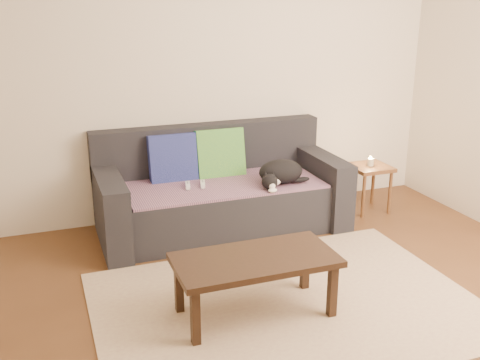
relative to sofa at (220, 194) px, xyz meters
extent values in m
plane|color=brown|center=(0.00, -1.57, -0.31)|extent=(4.50, 4.50, 0.00)
cube|color=beige|center=(0.00, 0.43, 0.99)|extent=(4.50, 0.04, 2.60)
cube|color=#232328|center=(0.00, -0.07, -0.10)|extent=(1.70, 0.78, 0.42)
cube|color=#232328|center=(0.00, 0.33, 0.34)|extent=(2.10, 0.18, 0.45)
cube|color=#232328|center=(-0.95, -0.07, -0.01)|extent=(0.20, 0.90, 0.60)
cube|color=#232328|center=(0.95, -0.07, -0.01)|extent=(0.20, 0.90, 0.60)
cube|color=#3D284C|center=(0.00, -0.09, 0.12)|extent=(1.66, 0.74, 0.02)
cube|color=navy|center=(-0.37, 0.17, 0.32)|extent=(0.41, 0.17, 0.42)
cube|color=#0D5746|center=(0.06, 0.17, 0.32)|extent=(0.43, 0.19, 0.45)
ellipsoid|color=black|center=(0.46, -0.25, 0.23)|extent=(0.41, 0.32, 0.20)
sphere|color=black|center=(0.31, -0.38, 0.20)|extent=(0.14, 0.14, 0.13)
sphere|color=white|center=(0.31, -0.43, 0.18)|extent=(0.06, 0.06, 0.06)
ellipsoid|color=black|center=(0.62, -0.33, 0.17)|extent=(0.16, 0.06, 0.04)
cube|color=white|center=(-0.31, -0.08, 0.15)|extent=(0.07, 0.15, 0.03)
cube|color=white|center=(-0.18, -0.09, 0.15)|extent=(0.07, 0.15, 0.03)
cube|color=brown|center=(1.46, -0.09, 0.12)|extent=(0.36, 0.36, 0.04)
cylinder|color=brown|center=(1.31, -0.23, -0.10)|extent=(0.03, 0.03, 0.41)
cylinder|color=brown|center=(1.60, -0.23, -0.10)|extent=(0.03, 0.03, 0.41)
cylinder|color=brown|center=(1.31, 0.06, -0.10)|extent=(0.03, 0.03, 0.41)
cylinder|color=brown|center=(1.60, 0.06, -0.10)|extent=(0.03, 0.03, 0.41)
cylinder|color=beige|center=(1.46, -0.09, 0.17)|extent=(0.06, 0.06, 0.07)
sphere|color=#FFBF59|center=(1.46, -0.09, 0.22)|extent=(0.02, 0.02, 0.02)
cube|color=tan|center=(0.00, -1.42, -0.30)|extent=(2.50, 1.80, 0.01)
cube|color=black|center=(-0.24, -1.45, 0.08)|extent=(1.02, 0.51, 0.04)
cube|color=black|center=(-0.69, -1.64, -0.13)|extent=(0.05, 0.05, 0.37)
cube|color=black|center=(0.21, -1.64, -0.13)|extent=(0.05, 0.05, 0.37)
cube|color=black|center=(-0.69, -1.26, -0.13)|extent=(0.05, 0.05, 0.37)
cube|color=black|center=(0.21, -1.26, -0.13)|extent=(0.05, 0.05, 0.37)
camera|label=1|loc=(-1.42, -4.40, 1.64)|focal=42.00mm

